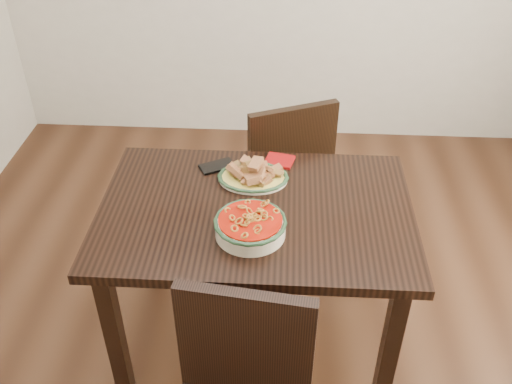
# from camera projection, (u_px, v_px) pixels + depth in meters

# --- Properties ---
(floor) EXTENTS (3.50, 3.50, 0.00)m
(floor) POSITION_uv_depth(u_px,v_px,m) (266.00, 321.00, 2.66)
(floor) COLOR #331D10
(floor) RESTS_ON ground
(dining_table) EXTENTS (1.18, 0.79, 0.75)m
(dining_table) POSITION_uv_depth(u_px,v_px,m) (256.00, 229.00, 2.19)
(dining_table) COLOR black
(dining_table) RESTS_ON ground
(chair_far) EXTENTS (0.55, 0.55, 0.89)m
(chair_far) POSITION_uv_depth(u_px,v_px,m) (283.00, 169.00, 2.79)
(chair_far) COLOR black
(chair_far) RESTS_ON ground
(fish_plate) EXTENTS (0.27, 0.22, 0.11)m
(fish_plate) POSITION_uv_depth(u_px,v_px,m) (253.00, 171.00, 2.25)
(fish_plate) COLOR silver
(fish_plate) RESTS_ON dining_table
(noodle_bowl) EXTENTS (0.26, 0.26, 0.08)m
(noodle_bowl) POSITION_uv_depth(u_px,v_px,m) (250.00, 224.00, 1.99)
(noodle_bowl) COLOR beige
(noodle_bowl) RESTS_ON dining_table
(smartphone) EXTENTS (0.16, 0.13, 0.01)m
(smartphone) POSITION_uv_depth(u_px,v_px,m) (217.00, 166.00, 2.35)
(smartphone) COLOR black
(smartphone) RESTS_ON dining_table
(napkin) EXTENTS (0.13, 0.12, 0.01)m
(napkin) POSITION_uv_depth(u_px,v_px,m) (280.00, 161.00, 2.38)
(napkin) COLOR maroon
(napkin) RESTS_ON dining_table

